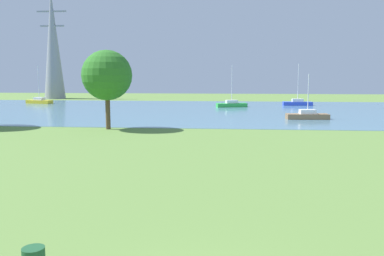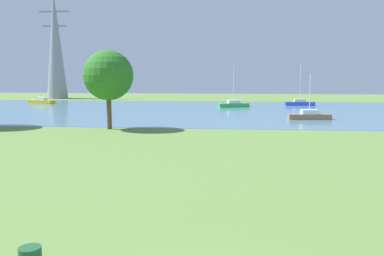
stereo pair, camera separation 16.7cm
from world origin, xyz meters
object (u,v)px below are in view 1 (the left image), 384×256
Objects in this scene: tree_west_far at (107,75)px; sailboat_green at (232,104)px; electricity_pylon at (53,45)px; sailboat_brown at (307,115)px; sailboat_yellow at (39,101)px; sailboat_blue at (297,103)px.

sailboat_green is at bearing 66.72° from tree_west_far.
sailboat_green is 0.29× the size of electricity_pylon.
tree_west_far is at bearing -60.90° from electricity_pylon.
tree_west_far reaches higher than sailboat_brown.
sailboat_blue is (45.16, -0.37, 0.00)m from sailboat_yellow.
tree_west_far is at bearing -54.96° from sailboat_yellow.
sailboat_brown is at bearing -96.38° from sailboat_blue.
sailboat_brown is at bearing -62.82° from sailboat_green.
sailboat_yellow is at bearing 179.53° from sailboat_blue.
electricity_pylon is at bearing 119.10° from tree_west_far.
tree_west_far reaches higher than sailboat_green.
sailboat_yellow is at bearing 125.04° from tree_west_far.
sailboat_yellow is 0.92× the size of tree_west_far.
sailboat_brown is (-2.37, -21.18, -0.02)m from sailboat_blue.
electricity_pylon reaches higher than sailboat_brown.
sailboat_blue reaches higher than sailboat_brown.
sailboat_yellow reaches higher than sailboat_green.
sailboat_blue is at bearing -0.47° from sailboat_yellow.
electricity_pylon reaches higher than sailboat_green.
sailboat_yellow is 0.98× the size of sailboat_blue.
tree_west_far is 54.38m from electricity_pylon.
sailboat_green is at bearing -158.32° from sailboat_blue.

